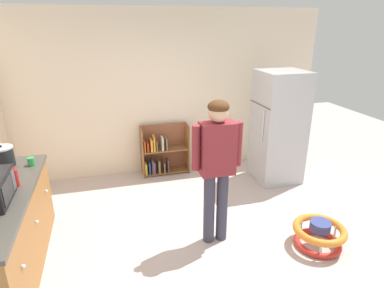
{
  "coord_description": "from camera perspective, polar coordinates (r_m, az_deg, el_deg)",
  "views": [
    {
      "loc": [
        -1.1,
        -2.97,
        2.45
      ],
      "look_at": [
        -0.13,
        0.59,
        1.07
      ],
      "focal_mm": 30.41,
      "sensor_mm": 36.0,
      "label": 1
    }
  ],
  "objects": [
    {
      "name": "ketchup_bottle",
      "position": [
        3.72,
        -28.67,
        -5.19
      ],
      "size": [
        0.07,
        0.07,
        0.25
      ],
      "color": "red",
      "rests_on": "kitchen_counter"
    },
    {
      "name": "standing_person",
      "position": [
        3.58,
        4.39,
        -2.78
      ],
      "size": [
        0.57,
        0.23,
        1.71
      ],
      "color": "#39394C",
      "rests_on": "ground"
    },
    {
      "name": "back_wall",
      "position": [
        5.53,
        -3.45,
        8.93
      ],
      "size": [
        5.2,
        0.06,
        2.7
      ],
      "primitive_type": "cube",
      "color": "#F1DFC2",
      "rests_on": "ground"
    },
    {
      "name": "crock_pot",
      "position": [
        4.31,
        -30.28,
        -1.92
      ],
      "size": [
        0.25,
        0.25,
        0.26
      ],
      "color": "black",
      "rests_on": "kitchen_counter"
    },
    {
      "name": "green_cup",
      "position": [
        4.2,
        -26.38,
        -2.77
      ],
      "size": [
        0.08,
        0.08,
        0.09
      ],
      "primitive_type": "cylinder",
      "color": "green",
      "rests_on": "kitchen_counter"
    },
    {
      "name": "baby_walker",
      "position": [
        4.17,
        21.37,
        -14.48
      ],
      "size": [
        0.6,
        0.6,
        0.32
      ],
      "color": "red",
      "rests_on": "ground"
    },
    {
      "name": "bookshelf",
      "position": [
        5.59,
        -5.31,
        -1.51
      ],
      "size": [
        0.8,
        0.28,
        0.85
      ],
      "color": "brown",
      "rests_on": "ground"
    },
    {
      "name": "ground_plane",
      "position": [
        4.01,
        4.26,
        -17.32
      ],
      "size": [
        12.0,
        12.0,
        0.0
      ],
      "primitive_type": "plane",
      "color": "beige",
      "rests_on": "ground"
    },
    {
      "name": "refrigerator",
      "position": [
        5.37,
        14.91,
        2.85
      ],
      "size": [
        0.73,
        0.68,
        1.78
      ],
      "color": "#B7BABF",
      "rests_on": "ground"
    },
    {
      "name": "kitchen_counter",
      "position": [
        3.87,
        -30.0,
        -13.75
      ],
      "size": [
        0.65,
        2.04,
        0.9
      ],
      "color": "#A26B37",
      "rests_on": "ground"
    }
  ]
}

